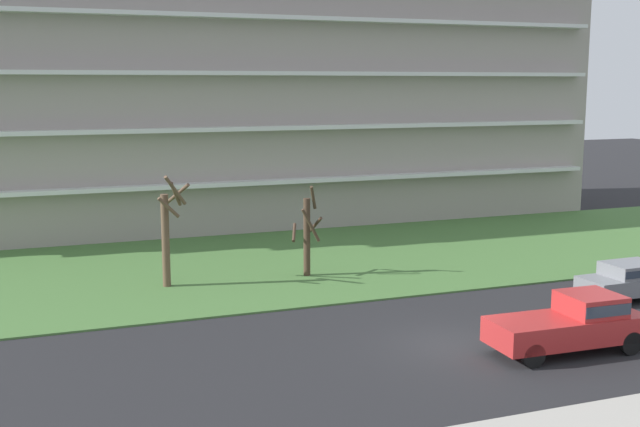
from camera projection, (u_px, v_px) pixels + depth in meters
ground at (452, 345)px, 27.32m from camera, size 160.00×160.00×0.00m
grass_lawn_strip at (312, 260)px, 40.23m from camera, size 80.00×16.00×0.08m
apartment_building at (239, 74)px, 51.33m from camera, size 46.09×12.37×18.96m
tree_far_left at (168, 231)px, 34.53m from camera, size 1.53×2.09×5.08m
tree_left at (307, 234)px, 36.56m from camera, size 1.48×1.35×4.32m
pickup_red_near_left at (573, 322)px, 26.49m from camera, size 5.45×2.15×1.95m
sedan_gray_center_left at (631, 279)px, 32.94m from camera, size 4.44×1.90×1.57m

